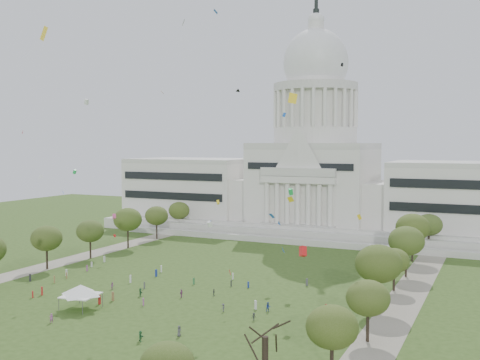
# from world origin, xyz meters

# --- Properties ---
(ground) EXTENTS (400.00, 400.00, 0.00)m
(ground) POSITION_xyz_m (0.00, 0.00, 0.00)
(ground) COLOR #2F4A17
(ground) RESTS_ON ground
(capitol) EXTENTS (160.00, 64.50, 91.30)m
(capitol) POSITION_xyz_m (0.00, 113.59, 22.30)
(capitol) COLOR #B9B7AE
(capitol) RESTS_ON ground
(path_left) EXTENTS (8.00, 160.00, 0.04)m
(path_left) POSITION_xyz_m (-48.00, 30.00, 0.02)
(path_left) COLOR gray
(path_left) RESTS_ON ground
(path_right) EXTENTS (8.00, 160.00, 0.04)m
(path_right) POSITION_xyz_m (48.00, 30.00, 0.02)
(path_right) COLOR gray
(path_right) RESTS_ON ground
(row_tree_r_0) EXTENTS (7.67, 7.67, 10.91)m
(row_tree_r_0) POSITION_xyz_m (44.94, -19.59, 7.75)
(row_tree_r_0) COLOR black
(row_tree_r_0) RESTS_ON ground
(row_tree_r_1) EXTENTS (7.58, 7.58, 10.78)m
(row_tree_r_1) POSITION_xyz_m (46.22, -1.75, 7.66)
(row_tree_r_1) COLOR black
(row_tree_r_1) RESTS_ON ground
(row_tree_l_2) EXTENTS (8.42, 8.42, 11.97)m
(row_tree_l_2) POSITION_xyz_m (-45.04, 17.30, 8.51)
(row_tree_l_2) COLOR black
(row_tree_l_2) RESTS_ON ground
(row_tree_r_2) EXTENTS (9.55, 9.55, 13.58)m
(row_tree_r_2) POSITION_xyz_m (44.17, 17.44, 9.66)
(row_tree_r_2) COLOR black
(row_tree_r_2) RESTS_ON ground
(row_tree_l_3) EXTENTS (8.12, 8.12, 11.55)m
(row_tree_l_3) POSITION_xyz_m (-44.09, 33.92, 8.21)
(row_tree_l_3) COLOR black
(row_tree_l_3) RESTS_ON ground
(row_tree_r_3) EXTENTS (7.01, 7.01, 9.98)m
(row_tree_r_3) POSITION_xyz_m (44.40, 34.48, 7.08)
(row_tree_r_3) COLOR black
(row_tree_r_3) RESTS_ON ground
(row_tree_l_4) EXTENTS (9.29, 9.29, 13.21)m
(row_tree_l_4) POSITION_xyz_m (-44.08, 52.42, 9.39)
(row_tree_l_4) COLOR black
(row_tree_l_4) RESTS_ON ground
(row_tree_r_4) EXTENTS (9.19, 9.19, 13.06)m
(row_tree_r_4) POSITION_xyz_m (44.76, 50.04, 9.29)
(row_tree_r_4) COLOR black
(row_tree_r_4) RESTS_ON ground
(row_tree_l_5) EXTENTS (8.33, 8.33, 11.85)m
(row_tree_l_5) POSITION_xyz_m (-45.22, 71.01, 8.42)
(row_tree_l_5) COLOR black
(row_tree_l_5) RESTS_ON ground
(row_tree_r_5) EXTENTS (9.82, 9.82, 13.96)m
(row_tree_r_5) POSITION_xyz_m (43.49, 70.19, 9.93)
(row_tree_r_5) COLOR black
(row_tree_r_5) RESTS_ON ground
(row_tree_l_6) EXTENTS (8.19, 8.19, 11.64)m
(row_tree_l_6) POSITION_xyz_m (-46.87, 89.14, 8.27)
(row_tree_l_6) COLOR black
(row_tree_l_6) RESTS_ON ground
(row_tree_r_6) EXTENTS (8.42, 8.42, 11.97)m
(row_tree_r_6) POSITION_xyz_m (45.96, 88.13, 8.51)
(row_tree_r_6) COLOR black
(row_tree_r_6) RESTS_ON ground
(big_bare_tree) EXTENTS (6.00, 5.00, 12.80)m
(big_bare_tree) POSITION_xyz_m (38.00, -28.00, 8.67)
(big_bare_tree) COLOR black
(big_bare_tree) RESTS_ON ground
(event_tent) EXTENTS (10.40, 10.40, 5.18)m
(event_tent) POSITION_xyz_m (-11.71, -7.59, 4.02)
(event_tent) COLOR #4C4C4C
(event_tent) RESTS_ON ground
(person_0) EXTENTS (1.12, 0.99, 1.93)m
(person_0) POSITION_xyz_m (35.09, 10.89, 0.96)
(person_0) COLOR #B21E1E
(person_0) RESTS_ON ground
(person_2) EXTENTS (1.10, 1.02, 1.94)m
(person_2) POSITION_xyz_m (24.11, 7.09, 0.97)
(person_2) COLOR navy
(person_2) RESTS_ON ground
(person_3) EXTENTS (0.56, 1.06, 1.63)m
(person_3) POSITION_xyz_m (15.77, 3.29, 0.81)
(person_3) COLOR #4C4C51
(person_3) RESTS_ON ground
(person_4) EXTENTS (0.61, 1.11, 1.89)m
(person_4) POSITION_xyz_m (2.65, 8.64, 0.95)
(person_4) COLOR #994C8C
(person_4) RESTS_ON ground
(person_5) EXTENTS (1.83, 1.61, 1.90)m
(person_5) POSITION_xyz_m (-6.07, 5.45, 0.95)
(person_5) COLOR #33723F
(person_5) RESTS_ON ground
(person_6) EXTENTS (0.72, 1.00, 1.91)m
(person_6) POSITION_xyz_m (15.35, -13.19, 0.95)
(person_6) COLOR #4C4C51
(person_6) RESTS_ON ground
(person_7) EXTENTS (0.82, 0.84, 1.87)m
(person_7) POSITION_xyz_m (-10.63, -17.14, 0.94)
(person_7) COLOR #994C8C
(person_7) RESTS_ON ground
(person_8) EXTENTS (0.96, 0.90, 1.69)m
(person_8) POSITION_xyz_m (-15.71, 7.87, 0.84)
(person_8) COLOR #994C8C
(person_8) RESTS_ON ground
(person_9) EXTENTS (1.03, 1.02, 1.48)m
(person_9) POSITION_xyz_m (23.78, 0.59, 0.74)
(person_9) COLOR #26262B
(person_9) RESTS_ON ground
(person_10) EXTENTS (0.63, 0.98, 1.55)m
(person_10) POSITION_xyz_m (8.51, 13.02, 0.78)
(person_10) COLOR #4C4C51
(person_10) RESTS_ON ground
(person_11) EXTENTS (1.84, 1.52, 1.88)m
(person_11) POSITION_xyz_m (10.67, -18.28, 0.94)
(person_11) COLOR #33723F
(person_11) RESTS_ON ground
(distant_crowd) EXTENTS (64.11, 37.30, 1.95)m
(distant_crowd) POSITION_xyz_m (-14.22, 13.26, 0.88)
(distant_crowd) COLOR #26262B
(distant_crowd) RESTS_ON ground
(kite_swarm) EXTENTS (79.19, 99.52, 64.56)m
(kite_swarm) POSITION_xyz_m (2.64, 7.36, 24.41)
(kite_swarm) COLOR black
(kite_swarm) RESTS_ON ground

